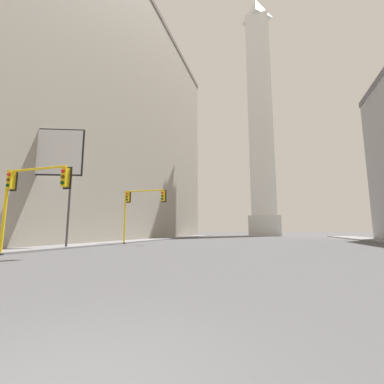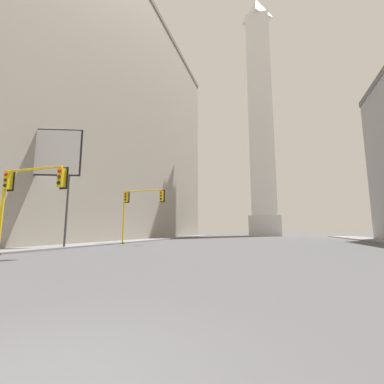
# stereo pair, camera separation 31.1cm
# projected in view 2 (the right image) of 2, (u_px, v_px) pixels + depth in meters

# --- Properties ---
(sidewalk_left) EXTENTS (5.00, 80.88, 0.15)m
(sidewalk_left) POSITION_uv_depth(u_px,v_px,m) (110.00, 242.00, 30.06)
(sidewalk_left) COLOR slate
(sidewalk_left) RESTS_ON ground_plane
(building_left) EXTENTS (30.14, 60.41, 42.99)m
(building_left) POSITION_uv_depth(u_px,v_px,m) (75.00, 120.00, 47.26)
(building_left) COLOR gray
(building_left) RESTS_ON ground_plane
(obelisk) EXTENTS (7.84, 7.84, 68.92)m
(obelisk) POSITION_uv_depth(u_px,v_px,m) (261.00, 114.00, 70.66)
(obelisk) COLOR silver
(obelisk) RESTS_ON ground_plane
(traffic_light_near_left) EXTENTS (4.99, 0.50, 5.29)m
(traffic_light_near_left) POSITION_uv_depth(u_px,v_px,m) (24.00, 188.00, 15.67)
(traffic_light_near_left) COLOR yellow
(traffic_light_near_left) RESTS_ON ground_plane
(traffic_light_mid_left) EXTENTS (5.12, 0.52, 5.90)m
(traffic_light_mid_left) POSITION_uv_depth(u_px,v_px,m) (137.00, 203.00, 28.38)
(traffic_light_mid_left) COLOR yellow
(traffic_light_mid_left) RESTS_ON ground_plane
(billboard_sign) EXTENTS (5.26, 2.24, 10.29)m
(billboard_sign) POSITION_uv_depth(u_px,v_px,m) (48.00, 155.00, 22.20)
(billboard_sign) COLOR #3F3F42
(billboard_sign) RESTS_ON ground_plane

